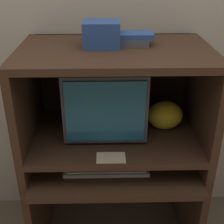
{
  "coord_description": "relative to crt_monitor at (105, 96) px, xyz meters",
  "views": [
    {
      "loc": [
        -0.05,
        -1.23,
        1.73
      ],
      "look_at": [
        -0.02,
        0.31,
        0.95
      ],
      "focal_mm": 50.0,
      "sensor_mm": 36.0,
      "label": 1
    }
  ],
  "objects": [
    {
      "name": "wall_back",
      "position": [
        0.05,
        0.31,
        0.28
      ],
      "size": [
        6.0,
        0.06,
        2.6
      ],
      "color": "#B2A893",
      "rests_on": "ground_plane"
    },
    {
      "name": "desk_monitor_shelf",
      "position": [
        0.05,
        -0.06,
        -0.23
      ],
      "size": [
        0.99,
        0.62,
        0.15
      ],
      "color": "#382316",
      "rests_on": "desk_base"
    },
    {
      "name": "mouse",
      "position": [
        0.3,
        -0.22,
        -0.34
      ],
      "size": [
        0.06,
        0.04,
        0.03
      ],
      "color": "black",
      "rests_on": "desk_base"
    },
    {
      "name": "desk_base",
      "position": [
        0.05,
        -0.11,
        -0.59
      ],
      "size": [
        0.99,
        0.68,
        0.66
      ],
      "color": "#382316",
      "rests_on": "ground_plane"
    },
    {
      "name": "snack_bag",
      "position": [
        0.34,
        -0.01,
        -0.12
      ],
      "size": [
        0.2,
        0.15,
        0.17
      ],
      "color": "gold",
      "rests_on": "desk_monitor_shelf"
    },
    {
      "name": "hutch_upper",
      "position": [
        0.05,
        -0.03,
        0.14
      ],
      "size": [
        0.99,
        0.62,
        0.49
      ],
      "color": "#382316",
      "rests_on": "desk_monitor_shelf"
    },
    {
      "name": "book_stack",
      "position": [
        0.14,
        0.0,
        0.32
      ],
      "size": [
        0.2,
        0.14,
        0.06
      ],
      "color": "#4C4C51",
      "rests_on": "hutch_upper"
    },
    {
      "name": "crt_monitor",
      "position": [
        0.0,
        0.0,
        0.0
      ],
      "size": [
        0.44,
        0.42,
        0.39
      ],
      "color": "#333338",
      "rests_on": "desk_monitor_shelf"
    },
    {
      "name": "keyboard",
      "position": [
        0.0,
        -0.21,
        -0.34
      ],
      "size": [
        0.46,
        0.14,
        0.03
      ],
      "color": "beige",
      "rests_on": "desk_base"
    },
    {
      "name": "storage_box",
      "position": [
        -0.02,
        -0.03,
        0.35
      ],
      "size": [
        0.18,
        0.15,
        0.13
      ],
      "color": "navy",
      "rests_on": "hutch_upper"
    },
    {
      "name": "paper_card",
      "position": [
        0.03,
        -0.31,
        -0.2
      ],
      "size": [
        0.15,
        0.09,
        0.0
      ],
      "color": "#CCB28C",
      "rests_on": "desk_monitor_shelf"
    }
  ]
}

